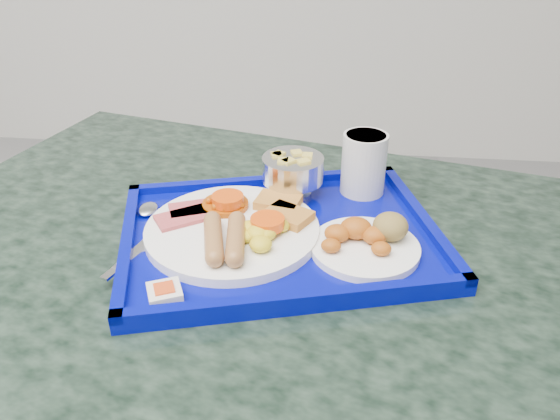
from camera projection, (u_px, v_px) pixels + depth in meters
name	position (u px, v px, depth m)	size (l,w,h in m)	color
table	(274.00, 348.00, 0.92)	(1.40, 1.11, 0.77)	slate
tray	(280.00, 236.00, 0.83)	(0.55, 0.46, 0.03)	#03088E
main_plate	(236.00, 227.00, 0.82)	(0.26, 0.26, 0.04)	white
bread_plate	(368.00, 240.00, 0.79)	(0.16, 0.16, 0.05)	white
fruit_bowl	(293.00, 170.00, 0.91)	(0.10, 0.10, 0.07)	silver
juice_cup	(364.00, 162.00, 0.92)	(0.08, 0.08, 0.11)	silver
spoon	(147.00, 218.00, 0.86)	(0.07, 0.19, 0.01)	silver
knife	(145.00, 246.00, 0.80)	(0.01, 0.18, 0.00)	silver
jam_packet	(165.00, 293.00, 0.69)	(0.06, 0.06, 0.02)	white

